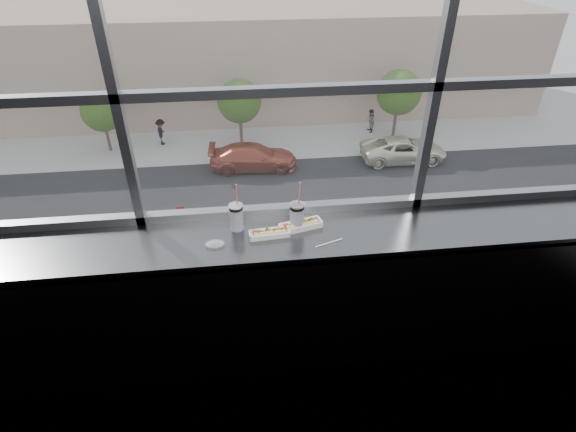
{
  "coord_description": "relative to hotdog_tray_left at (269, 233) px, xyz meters",
  "views": [
    {
      "loc": [
        -0.28,
        -1.23,
        2.89
      ],
      "look_at": [
        0.01,
        1.23,
        1.25
      ],
      "focal_mm": 28.0,
      "sensor_mm": 36.0,
      "label": 1
    }
  ],
  "objects": [
    {
      "name": "far_building",
      "position": [
        0.12,
        38.28,
        -8.13
      ],
      "size": [
        50.0,
        14.0,
        8.0
      ],
      "primitive_type": "cube",
      "color": "tan",
      "rests_on": "plaza_ground"
    },
    {
      "name": "counter_fascia",
      "position": [
        0.12,
        -0.25,
        -0.58
      ],
      "size": [
        6.0,
        0.04,
        1.04
      ],
      "primitive_type": "cube",
      "color": "#5F5F60",
      "rests_on": "ground"
    },
    {
      "name": "counter",
      "position": [
        0.12,
        0.0,
        -0.06
      ],
      "size": [
        6.0,
        0.55,
        0.06
      ],
      "primitive_type": "cube",
      "color": "#5F5F60",
      "rests_on": "ground"
    },
    {
      "name": "plaza_ground",
      "position": [
        0.12,
        43.78,
        -12.13
      ],
      "size": [
        120.0,
        120.0,
        0.0
      ],
      "primitive_type": "plane",
      "color": "#A2A19F",
      "rests_on": "ground"
    },
    {
      "name": "soda_cup_right",
      "position": [
        0.19,
        0.06,
        0.08
      ],
      "size": [
        0.1,
        0.1,
        0.38
      ],
      "color": "white",
      "rests_on": "counter"
    },
    {
      "name": "car_near_c",
      "position": [
        -0.82,
        16.28,
        -10.98
      ],
      "size": [
        3.22,
        6.73,
        2.18
      ],
      "primitive_type": "imported",
      "rotation": [
        0.0,
        0.0,
        1.49
      ],
      "color": "#B51A00",
      "rests_on": "street_asphalt"
    },
    {
      "name": "soda_cup_left",
      "position": [
        -0.21,
        0.11,
        0.08
      ],
      "size": [
        0.1,
        0.1,
        0.37
      ],
      "color": "white",
      "rests_on": "counter"
    },
    {
      "name": "tree_left",
      "position": [
        -9.32,
        28.28,
        -9.18
      ],
      "size": [
        2.78,
        2.78,
        4.35
      ],
      "color": "#47382B",
      "rests_on": "far_sidewalk"
    },
    {
      "name": "pedestrian_a",
      "position": [
        -5.7,
        28.94,
        -10.95
      ],
      "size": [
        0.76,
        1.02,
        2.28
      ],
      "primitive_type": "imported",
      "rotation": [
        0.0,
        0.0,
        1.57
      ],
      "color": "#66605B",
      "rests_on": "far_sidewalk"
    },
    {
      "name": "pedestrian_d",
      "position": [
        10.01,
        29.37,
        -11.01
      ],
      "size": [
        0.72,
        0.96,
        2.16
      ],
      "primitive_type": "imported",
      "rotation": [
        0.0,
        0.0,
        4.71
      ],
      "color": "#66605B",
      "rests_on": "far_sidewalk"
    },
    {
      "name": "hotdog_tray_right",
      "position": [
        0.22,
        0.07,
        0.0
      ],
      "size": [
        0.31,
        0.17,
        0.07
      ],
      "rotation": [
        0.0,
        0.0,
        0.25
      ],
      "color": "white",
      "rests_on": "counter"
    },
    {
      "name": "wrapper",
      "position": [
        -0.36,
        -0.06,
        -0.01
      ],
      "size": [
        0.11,
        0.08,
        0.03
      ],
      "primitive_type": "ellipsoid",
      "color": "silver",
      "rests_on": "counter"
    },
    {
      "name": "car_near_b",
      "position": [
        -5.55,
        16.28,
        -11.0
      ],
      "size": [
        3.21,
        6.6,
        2.13
      ],
      "primitive_type": "imported",
      "rotation": [
        0.0,
        0.0,
        1.48
      ],
      "color": "black",
      "rests_on": "street_asphalt"
    },
    {
      "name": "car_far_c",
      "position": [
        10.9,
        24.28,
        -11.0
      ],
      "size": [
        2.81,
        6.46,
        2.13
      ],
      "primitive_type": "imported",
      "rotation": [
        0.0,
        0.0,
        1.55
      ],
      "color": "silver",
      "rests_on": "street_asphalt"
    },
    {
      "name": "hotdog_tray_left",
      "position": [
        0.0,
        0.0,
        0.0
      ],
      "size": [
        0.28,
        0.11,
        0.07
      ],
      "rotation": [
        0.0,
        0.0,
        0.07
      ],
      "color": "white",
      "rests_on": "counter"
    },
    {
      "name": "tree_center",
      "position": [
        0.06,
        28.28,
        -8.85
      ],
      "size": [
        3.09,
        3.09,
        4.83
      ],
      "color": "#47382B",
      "rests_on": "far_sidewalk"
    },
    {
      "name": "car_near_d",
      "position": [
        7.12,
        16.28,
        -11.07
      ],
      "size": [
        2.61,
        6.05,
        2.0
      ],
      "primitive_type": "imported",
      "rotation": [
        0.0,
        0.0,
        1.59
      ],
      "color": "silver",
      "rests_on": "street_asphalt"
    },
    {
      "name": "street_asphalt",
      "position": [
        0.12,
        20.28,
        -12.1
      ],
      "size": [
        80.0,
        10.0,
        0.06
      ],
      "primitive_type": "cube",
      "color": "black",
      "rests_on": "plaza_ground"
    },
    {
      "name": "far_sidewalk",
      "position": [
        0.12,
        28.28,
        -12.11
      ],
      "size": [
        80.0,
        6.0,
        0.04
      ],
      "primitive_type": "cube",
      "color": "#A2A19F",
      "rests_on": "plaza_ground"
    },
    {
      "name": "wall_back_lower",
      "position": [
        0.12,
        0.28,
        -0.58
      ],
      "size": [
        6.0,
        0.0,
        6.0
      ],
      "primitive_type": "plane",
      "rotation": [
        1.57,
        0.0,
        0.0
      ],
      "color": "black",
      "rests_on": "ground"
    },
    {
      "name": "plaza_near",
      "position": [
        0.12,
        7.28,
        -12.11
      ],
      "size": [
        50.0,
        14.0,
        0.04
      ],
      "primitive_type": "cube",
      "color": "#A2A19F",
      "rests_on": "plaza_ground"
    },
    {
      "name": "car_far_b",
      "position": [
        0.72,
        24.28,
        -10.97
      ],
      "size": [
        3.11,
        6.75,
        2.2
      ],
      "primitive_type": "imported",
      "rotation": [
        0.0,
        0.0,
        1.52
      ],
      "color": "#A8412C",
      "rests_on": "street_asphalt"
    },
    {
      "name": "window_glass",
      "position": [
        0.12,
        0.3,
        1.17
      ],
      "size": [
        6.0,
        0.0,
        6.0
      ],
      "primitive_type": "plane",
      "rotation": [
        1.57,
        0.0,
        0.0
      ],
      "color": "silver",
      "rests_on": "ground"
    },
    {
      "name": "tree_right",
      "position": [
        11.55,
        28.28,
        -8.69
      ],
      "size": [
        3.25,
        3.25,
        5.08
      ],
      "color": "#47382B",
      "rests_on": "far_sidewalk"
    },
    {
      "name": "loose_straw",
      "position": [
        0.39,
        -0.13,
        -0.02
      ],
      "size": [
        0.19,
        0.07,
        0.01
      ],
      "primitive_type": "cylinder",
      "rotation": [
        0.0,
        1.57,
        0.34
      ],
      "color": "white",
      "rests_on": "counter"
    },
    {
      "name": "window_mullions",
      "position": [
        0.12,
        0.28,
        1.17
      ],
      "size": [
        6.0,
        0.08,
        2.4
      ],
      "primitive_type": null,
      "color": "gray",
      "rests_on": "ground"
    }
  ]
}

